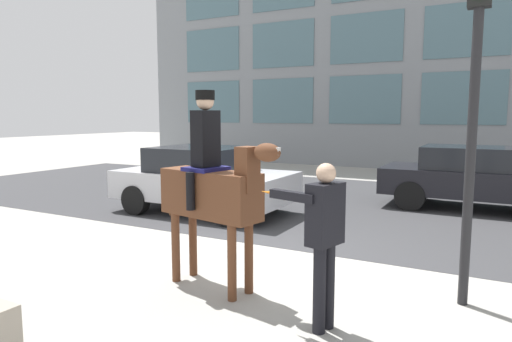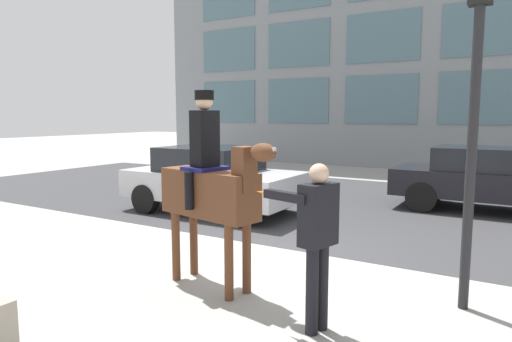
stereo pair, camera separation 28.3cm
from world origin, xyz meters
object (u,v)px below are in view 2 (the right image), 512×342
at_px(mounted_horse_lead, 211,187).
at_px(street_car_far_lane, 485,178).
at_px(street_car_near_lane, 212,178).
at_px(traffic_light, 477,66).
at_px(pedestrian_bystander, 316,234).

bearing_deg(mounted_horse_lead, street_car_far_lane, 81.15).
relative_size(street_car_near_lane, street_car_far_lane, 0.99).
xyz_separation_m(mounted_horse_lead, street_car_near_lane, (-2.73, 3.75, -0.53)).
bearing_deg(street_car_near_lane, traffic_light, -26.73).
relative_size(mounted_horse_lead, street_car_near_lane, 0.63).
relative_size(mounted_horse_lead, traffic_light, 0.61).
height_order(mounted_horse_lead, pedestrian_bystander, mounted_horse_lead).
relative_size(mounted_horse_lead, street_car_far_lane, 0.63).
xyz_separation_m(street_car_near_lane, street_car_far_lane, (5.34, 3.25, 0.00)).
bearing_deg(street_car_near_lane, mounted_horse_lead, -53.95).
height_order(street_car_far_lane, traffic_light, traffic_light).
xyz_separation_m(street_car_near_lane, traffic_light, (5.60, -2.82, 1.96)).
relative_size(mounted_horse_lead, pedestrian_bystander, 1.45).
xyz_separation_m(street_car_far_lane, traffic_light, (0.26, -6.07, 1.96)).
relative_size(street_car_near_lane, traffic_light, 0.97).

